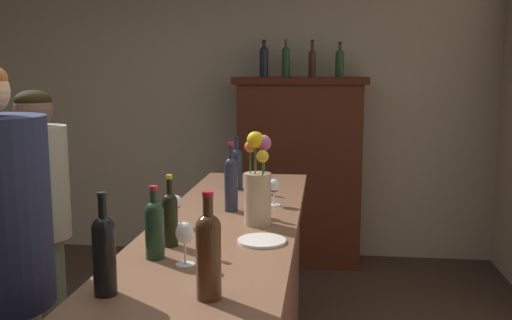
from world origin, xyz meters
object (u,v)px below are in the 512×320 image
display_bottle_center (312,61)px  display_bottle_midright (340,62)px  wine_glass_rear (274,188)px  wine_bottle_rose (104,251)px  wine_glass_front (175,204)px  wine_bottle_malbec (209,251)px  wine_bottle_syrah (155,226)px  wine_bottle_chardonnay (170,216)px  flower_arrangement (258,182)px  patron_tall (40,225)px  display_cabinet (300,168)px  cheese_plate (262,241)px  display_bottle_midleft (286,60)px  wine_glass_mid (185,235)px  wine_bottle_riesling (237,166)px  wine_bottle_pinot (231,181)px  display_bottle_left (264,60)px

display_bottle_center → display_bottle_midright: (0.23, 0.00, -0.00)m
display_bottle_center → wine_glass_rear: bearing=-94.2°
wine_bottle_rose → display_bottle_midright: (0.79, 3.24, 0.63)m
display_bottle_center → wine_glass_front: bearing=-102.9°
wine_bottle_rose → wine_glass_rear: 1.33m
wine_bottle_malbec → wine_glass_front: bearing=111.8°
wine_glass_front → wine_bottle_syrah: bearing=-84.2°
wine_bottle_chardonnay → display_bottle_center: (0.49, 2.73, 0.66)m
flower_arrangement → patron_tall: bearing=169.2°
display_cabinet → cheese_plate: bearing=-90.9°
display_bottle_midleft → wine_bottle_chardonnay: bearing=-95.7°
cheese_plate → display_bottle_midright: 2.77m
wine_bottle_rose → patron_tall: bearing=125.9°
wine_bottle_chardonnay → display_bottle_center: display_bottle_center is taller
wine_bottle_rose → wine_glass_mid: size_ratio=2.05×
display_cabinet → flower_arrangement: 2.39m
wine_bottle_syrah → display_bottle_midright: (0.74, 2.88, 0.65)m
wine_glass_front → display_bottle_midleft: display_bottle_midleft is taller
wine_bottle_riesling → wine_bottle_malbec: 1.65m
wine_glass_mid → wine_bottle_pinot: bearing=87.5°
wine_bottle_syrah → display_bottle_left: 2.96m
wine_bottle_syrah → display_bottle_center: (0.51, 2.88, 0.66)m
wine_bottle_chardonnay → wine_glass_mid: size_ratio=1.81×
display_bottle_midright → patron_tall: display_bottle_midright is taller
wine_bottle_chardonnay → wine_bottle_riesling: bearing=85.3°
wine_bottle_syrah → display_bottle_midleft: display_bottle_midleft is taller
wine_glass_front → wine_bottle_chardonnay: bearing=-78.2°
wine_bottle_malbec → patron_tall: size_ratio=0.21×
wine_bottle_syrah → wine_glass_rear: bearing=67.9°
display_cabinet → display_bottle_left: (-0.31, 0.00, 0.93)m
display_bottle_midleft → wine_bottle_malbec: bearing=-90.2°
wine_bottle_riesling → patron_tall: size_ratio=0.20×
cheese_plate → patron_tall: bearing=157.9°
flower_arrangement → patron_tall: (-1.17, 0.22, -0.30)m
display_cabinet → wine_glass_front: (-0.46, -2.43, 0.24)m
display_bottle_midright → wine_bottle_rose: bearing=-103.7°
display_cabinet → display_bottle_left: bearing=180.0°
wine_bottle_rose → wine_bottle_chardonnay: wine_bottle_rose is taller
wine_bottle_pinot → cheese_plate: wine_bottle_pinot is taller
wine_bottle_rose → flower_arrangement: size_ratio=0.76×
wine_glass_mid → wine_bottle_malbec: bearing=-63.1°
wine_glass_front → flower_arrangement: bearing=9.5°
display_cabinet → patron_tall: display_cabinet is taller
wine_bottle_rose → wine_bottle_pinot: (0.21, 1.11, 0.01)m
wine_bottle_malbec → cheese_plate: bearing=80.7°
cheese_plate → display_bottle_midleft: size_ratio=0.63×
wine_bottle_malbec → wine_glass_mid: bearing=116.9°
display_cabinet → wine_glass_front: size_ratio=11.60×
wine_glass_mid → display_bottle_center: size_ratio=0.52×
wine_bottle_pinot → flower_arrangement: (0.16, -0.24, 0.04)m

